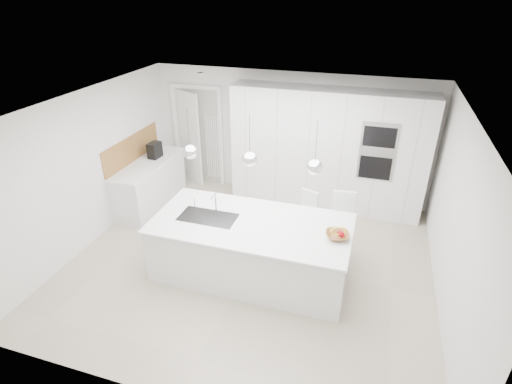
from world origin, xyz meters
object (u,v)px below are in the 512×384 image
(island_base, at_px, (250,251))
(bar_stool_left, at_px, (307,221))
(espresso_machine, at_px, (155,150))
(fruit_bowl, at_px, (337,235))
(bar_stool_right, at_px, (340,227))

(island_base, distance_m, bar_stool_left, 1.17)
(island_base, relative_size, espresso_machine, 9.26)
(fruit_bowl, relative_size, bar_stool_right, 0.29)
(island_base, height_order, bar_stool_right, bar_stool_right)
(island_base, distance_m, fruit_bowl, 1.32)
(bar_stool_left, bearing_deg, bar_stool_right, 10.46)
(espresso_machine, xyz_separation_m, bar_stool_right, (3.72, -0.91, -0.50))
(island_base, xyz_separation_m, bar_stool_right, (1.19, 0.87, 0.12))
(island_base, xyz_separation_m, fruit_bowl, (1.22, 0.02, 0.51))
(espresso_machine, distance_m, bar_stool_right, 3.87)
(bar_stool_left, bearing_deg, espresso_machine, -173.25)
(island_base, bearing_deg, fruit_bowl, 1.13)
(bar_stool_right, bearing_deg, fruit_bowl, -92.80)
(bar_stool_left, distance_m, bar_stool_right, 0.56)
(fruit_bowl, bearing_deg, bar_stool_left, 121.03)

